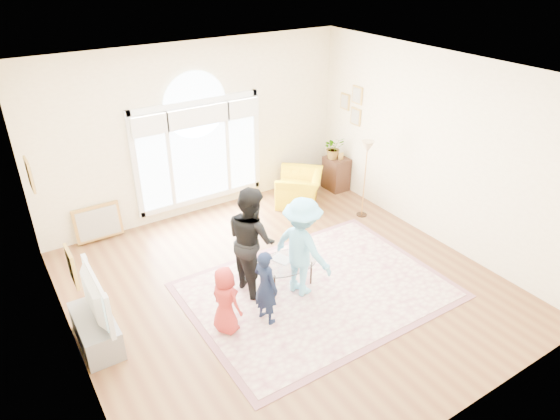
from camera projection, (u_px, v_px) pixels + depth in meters
ground at (286, 286)px, 7.65m from camera, size 6.00×6.00×0.00m
room_shell at (201, 136)px, 9.01m from camera, size 6.00×6.00×6.00m
area_rug at (317, 290)px, 7.54m from camera, size 3.60×2.60×0.02m
rug_border at (317, 290)px, 7.54m from camera, size 3.80×2.80×0.01m
tv_console at (96, 331)px, 6.46m from camera, size 0.45×1.00×0.42m
television at (89, 298)px, 6.22m from camera, size 0.17×1.10×0.63m
coffee_table at (287, 263)px, 7.48m from camera, size 1.03×0.67×0.54m
armchair at (299, 188)px, 9.96m from camera, size 1.29×1.30×0.64m
side_cabinet at (336, 173)px, 10.51m from camera, size 0.40×0.50×0.70m
floor_lamp at (367, 153)px, 9.02m from camera, size 0.30×0.30×1.51m
plant_pedestal at (332, 174)px, 10.50m from camera, size 0.20×0.20×0.70m
potted_plant at (334, 148)px, 10.22m from camera, size 0.49×0.44×0.47m
leaning_picture at (101, 240)px, 8.84m from camera, size 0.80×0.14×0.62m
child_red at (225, 300)px, 6.53m from camera, size 0.45×0.56×0.99m
child_navy at (266, 287)px, 6.69m from camera, size 0.35×0.45×1.11m
child_black at (251, 240)px, 7.22m from camera, size 0.63×0.81×1.66m
child_blue at (302, 247)px, 7.16m from camera, size 0.81×1.11×1.54m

